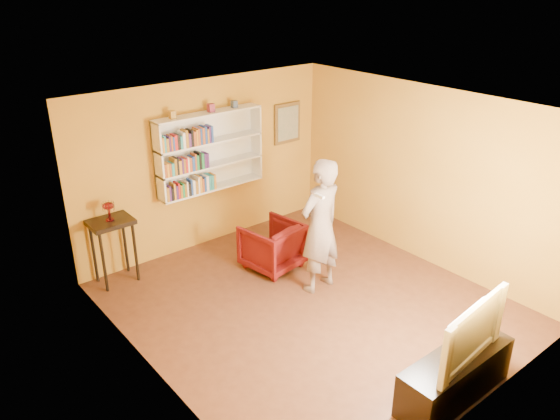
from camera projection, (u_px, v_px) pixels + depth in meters
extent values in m
cube|color=#4D2918|center=(309.00, 308.00, 7.45)|extent=(5.30, 5.80, 0.12)
cube|color=#B07920|center=(205.00, 164.00, 8.67)|extent=(5.30, 0.04, 2.70)
cube|color=#B07920|center=(493.00, 301.00, 5.09)|extent=(5.30, 0.04, 2.70)
cube|color=#B07920|center=(147.00, 272.00, 5.57)|extent=(0.04, 5.80, 2.70)
cube|color=#B07920|center=(424.00, 175.00, 8.19)|extent=(0.04, 5.80, 2.70)
cube|color=white|center=(315.00, 106.00, 6.32)|extent=(5.30, 5.80, 0.06)
cube|color=white|center=(206.00, 149.00, 8.54)|extent=(1.80, 0.03, 1.20)
cube|color=white|center=(159.00, 163.00, 7.93)|extent=(0.03, 0.28, 1.20)
cube|color=white|center=(256.00, 141.00, 8.96)|extent=(0.03, 0.28, 1.20)
cube|color=white|center=(212.00, 187.00, 8.69)|extent=(1.80, 0.28, 0.03)
cube|color=white|center=(211.00, 165.00, 8.53)|extent=(1.80, 0.28, 0.03)
cube|color=white|center=(210.00, 141.00, 8.38)|extent=(1.80, 0.28, 0.03)
cube|color=white|center=(208.00, 113.00, 8.20)|extent=(1.80, 0.28, 0.03)
cube|color=#9B681C|center=(166.00, 194.00, 8.11)|extent=(0.04, 0.15, 0.22)
cube|color=#452163|center=(168.00, 193.00, 8.14)|extent=(0.03, 0.16, 0.24)
cube|color=black|center=(170.00, 193.00, 8.18)|extent=(0.03, 0.19, 0.20)
cube|color=orange|center=(173.00, 191.00, 8.17)|extent=(0.03, 0.14, 0.25)
cube|color=#452163|center=(175.00, 191.00, 8.21)|extent=(0.04, 0.16, 0.21)
cube|color=red|center=(177.00, 190.00, 8.22)|extent=(0.03, 0.17, 0.25)
cube|color=#9B681C|center=(179.00, 191.00, 8.26)|extent=(0.03, 0.18, 0.20)
cube|color=#1D8342|center=(182.00, 190.00, 8.26)|extent=(0.03, 0.15, 0.22)
cube|color=#9B681C|center=(184.00, 189.00, 8.29)|extent=(0.04, 0.15, 0.21)
cube|color=white|center=(185.00, 188.00, 8.32)|extent=(0.02, 0.19, 0.24)
cube|color=black|center=(188.00, 189.00, 8.33)|extent=(0.04, 0.15, 0.20)
cube|color=#22469F|center=(190.00, 187.00, 8.34)|extent=(0.03, 0.15, 0.25)
cube|color=white|center=(192.00, 187.00, 8.37)|extent=(0.04, 0.14, 0.23)
cube|color=#9B681C|center=(195.00, 186.00, 8.40)|extent=(0.04, 0.16, 0.21)
cube|color=white|center=(196.00, 184.00, 8.42)|extent=(0.02, 0.17, 0.27)
cube|color=orange|center=(198.00, 183.00, 8.45)|extent=(0.04, 0.19, 0.26)
cube|color=#A94F21|center=(201.00, 184.00, 8.48)|extent=(0.03, 0.18, 0.22)
cube|color=#22469F|center=(203.00, 183.00, 8.49)|extent=(0.03, 0.16, 0.24)
cube|color=white|center=(205.00, 182.00, 8.51)|extent=(0.04, 0.16, 0.24)
cube|color=teal|center=(207.00, 182.00, 8.54)|extent=(0.03, 0.18, 0.24)
cube|color=teal|center=(210.00, 181.00, 8.57)|extent=(0.04, 0.18, 0.23)
cube|color=orange|center=(212.00, 181.00, 8.59)|extent=(0.04, 0.17, 0.24)
cube|color=#A94F21|center=(163.00, 170.00, 7.97)|extent=(0.03, 0.18, 0.20)
cube|color=orange|center=(166.00, 169.00, 7.99)|extent=(0.04, 0.17, 0.21)
cube|color=#A94F21|center=(168.00, 169.00, 8.01)|extent=(0.03, 0.16, 0.20)
cube|color=teal|center=(171.00, 169.00, 8.04)|extent=(0.04, 0.17, 0.19)
cube|color=#9B681C|center=(173.00, 166.00, 8.06)|extent=(0.04, 0.18, 0.25)
cube|color=black|center=(176.00, 166.00, 8.07)|extent=(0.03, 0.16, 0.26)
cube|color=orange|center=(178.00, 167.00, 8.10)|extent=(0.04, 0.16, 0.21)
cube|color=#452163|center=(181.00, 165.00, 8.12)|extent=(0.03, 0.15, 0.23)
cube|color=#9B681C|center=(182.00, 165.00, 8.15)|extent=(0.03, 0.18, 0.22)
cube|color=red|center=(184.00, 165.00, 8.17)|extent=(0.03, 0.17, 0.22)
cube|color=white|center=(186.00, 164.00, 8.18)|extent=(0.02, 0.15, 0.23)
cube|color=#A94F21|center=(188.00, 164.00, 8.20)|extent=(0.04, 0.16, 0.22)
cube|color=#22469F|center=(191.00, 163.00, 8.23)|extent=(0.04, 0.16, 0.22)
cube|color=#A94F21|center=(194.00, 161.00, 8.24)|extent=(0.02, 0.15, 0.26)
cube|color=#1D8342|center=(195.00, 162.00, 8.28)|extent=(0.04, 0.17, 0.23)
cube|color=black|center=(198.00, 160.00, 8.29)|extent=(0.03, 0.17, 0.26)
cube|color=#1D8342|center=(200.00, 160.00, 8.32)|extent=(0.04, 0.17, 0.24)
cube|color=#452163|center=(203.00, 160.00, 8.34)|extent=(0.04, 0.14, 0.23)
cube|color=#452163|center=(205.00, 159.00, 8.38)|extent=(0.03, 0.17, 0.23)
cube|color=orange|center=(161.00, 145.00, 7.81)|extent=(0.03, 0.17, 0.22)
cube|color=teal|center=(163.00, 144.00, 7.82)|extent=(0.03, 0.16, 0.24)
cube|color=#9B681C|center=(165.00, 145.00, 7.85)|extent=(0.04, 0.16, 0.20)
cube|color=#452163|center=(168.00, 143.00, 7.86)|extent=(0.02, 0.15, 0.22)
cube|color=#A94F21|center=(170.00, 143.00, 7.88)|extent=(0.03, 0.14, 0.23)
cube|color=#22469F|center=(171.00, 143.00, 7.91)|extent=(0.03, 0.17, 0.20)
cube|color=red|center=(174.00, 142.00, 7.92)|extent=(0.04, 0.15, 0.23)
cube|color=black|center=(176.00, 141.00, 7.95)|extent=(0.04, 0.17, 0.22)
cube|color=teal|center=(179.00, 142.00, 7.98)|extent=(0.04, 0.16, 0.19)
cube|color=white|center=(181.00, 140.00, 8.01)|extent=(0.04, 0.19, 0.24)
cube|color=#9B681C|center=(184.00, 138.00, 8.03)|extent=(0.04, 0.17, 0.26)
cube|color=#452163|center=(188.00, 140.00, 8.06)|extent=(0.04, 0.16, 0.21)
cube|color=black|center=(190.00, 138.00, 8.08)|extent=(0.03, 0.18, 0.25)
cube|color=#A94F21|center=(192.00, 138.00, 8.12)|extent=(0.04, 0.18, 0.22)
cube|color=orange|center=(195.00, 137.00, 8.12)|extent=(0.03, 0.15, 0.24)
cube|color=#A94F21|center=(196.00, 136.00, 8.15)|extent=(0.03, 0.18, 0.25)
cube|color=#22469F|center=(199.00, 136.00, 8.17)|extent=(0.03, 0.18, 0.25)
cube|color=#A94F21|center=(201.00, 135.00, 8.19)|extent=(0.04, 0.17, 0.25)
cube|color=#22469F|center=(203.00, 134.00, 8.22)|extent=(0.04, 0.18, 0.26)
cube|color=orange|center=(205.00, 135.00, 8.25)|extent=(0.02, 0.19, 0.22)
cube|color=#452163|center=(208.00, 134.00, 8.25)|extent=(0.03, 0.14, 0.25)
cube|color=#22469F|center=(209.00, 133.00, 8.28)|extent=(0.04, 0.18, 0.26)
cube|color=#A88130|center=(172.00, 115.00, 7.83)|extent=(0.08, 0.08, 0.11)
cube|color=#8A2E48|center=(211.00, 108.00, 8.20)|extent=(0.09, 0.09, 0.12)
cube|color=#4A5B7B|center=(234.00, 104.00, 8.45)|extent=(0.08, 0.08, 0.11)
cube|color=brown|center=(287.00, 123.00, 9.42)|extent=(0.55, 0.04, 0.70)
cube|color=gray|center=(288.00, 123.00, 9.40)|extent=(0.45, 0.02, 0.58)
cylinder|color=black|center=(104.00, 263.00, 7.56)|extent=(0.04, 0.04, 0.91)
cylinder|color=black|center=(135.00, 252.00, 7.84)|extent=(0.04, 0.04, 0.91)
cylinder|color=black|center=(94.00, 253.00, 7.81)|extent=(0.04, 0.04, 0.91)
cylinder|color=black|center=(125.00, 244.00, 8.09)|extent=(0.04, 0.04, 0.91)
cube|color=black|center=(110.00, 222.00, 7.63)|extent=(0.60, 0.46, 0.07)
cylinder|color=maroon|center=(110.00, 219.00, 7.61)|extent=(0.11, 0.11, 0.02)
cylinder|color=maroon|center=(109.00, 214.00, 7.58)|extent=(0.03, 0.03, 0.15)
ellipsoid|color=maroon|center=(108.00, 206.00, 7.53)|extent=(0.16, 0.16, 0.10)
cylinder|color=beige|center=(114.00, 205.00, 7.57)|extent=(0.01, 0.01, 0.11)
cylinder|color=beige|center=(112.00, 204.00, 7.60)|extent=(0.01, 0.01, 0.11)
cylinder|color=beige|center=(109.00, 204.00, 7.60)|extent=(0.01, 0.01, 0.11)
cylinder|color=beige|center=(106.00, 205.00, 7.58)|extent=(0.01, 0.01, 0.11)
cylinder|color=beige|center=(104.00, 205.00, 7.55)|extent=(0.01, 0.01, 0.11)
cylinder|color=beige|center=(102.00, 207.00, 7.52)|extent=(0.01, 0.01, 0.11)
cylinder|color=beige|center=(103.00, 208.00, 7.48)|extent=(0.01, 0.01, 0.11)
cylinder|color=beige|center=(105.00, 208.00, 7.46)|extent=(0.01, 0.01, 0.11)
cylinder|color=beige|center=(108.00, 208.00, 7.46)|extent=(0.01, 0.01, 0.11)
cylinder|color=beige|center=(111.00, 208.00, 7.47)|extent=(0.01, 0.01, 0.11)
cylinder|color=beige|center=(113.00, 207.00, 7.50)|extent=(0.01, 0.01, 0.11)
cylinder|color=beige|center=(114.00, 206.00, 7.54)|extent=(0.01, 0.01, 0.11)
imported|color=#450409|center=(272.00, 246.00, 8.23)|extent=(0.88, 0.90, 0.72)
imported|color=#756256|center=(320.00, 226.00, 7.45)|extent=(0.74, 0.52, 1.94)
cube|color=white|center=(319.00, 196.00, 6.79)|extent=(0.04, 0.15, 0.04)
cube|color=black|center=(455.00, 376.00, 5.74)|extent=(1.46, 0.44, 0.52)
imported|color=black|center=(463.00, 329.00, 5.50)|extent=(1.20, 0.27, 0.68)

